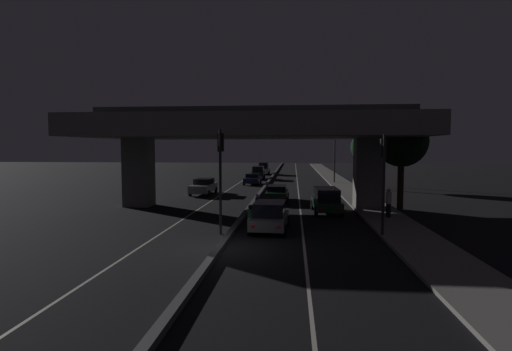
{
  "coord_description": "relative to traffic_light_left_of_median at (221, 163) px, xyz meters",
  "views": [
    {
      "loc": [
        3.23,
        -17.44,
        4.55
      ],
      "look_at": [
        -0.63,
        23.47,
        1.66
      ],
      "focal_mm": 28.0,
      "sensor_mm": 36.0,
      "label": 1
    }
  ],
  "objects": [
    {
      "name": "car_silver_lead_oncoming",
      "position": [
        -4.9,
        17.37,
        -2.95
      ],
      "size": [
        2.04,
        4.78,
        1.53
      ],
      "rotation": [
        0.0,
        0.0,
        -1.6
      ],
      "color": "gray",
      "rests_on": "ground_plane"
    },
    {
      "name": "street_lamp",
      "position": [
        8.55,
        30.59,
        1.03
      ],
      "size": [
        2.68,
        0.32,
        7.98
      ],
      "color": "#2D2D30",
      "rests_on": "ground_plane"
    },
    {
      "name": "traffic_light_right_of_median",
      "position": [
        8.28,
        0.0,
        -0.19
      ],
      "size": [
        0.3,
        0.49,
        5.19
      ],
      "color": "black",
      "rests_on": "ground_plane"
    },
    {
      "name": "car_white_fourth_oncoming",
      "position": [
        -1.21,
        46.82,
        -2.67
      ],
      "size": [
        1.83,
        4.5,
        2.03
      ],
      "rotation": [
        0.0,
        0.0,
        -1.57
      ],
      "color": "silver",
      "rests_on": "ground_plane"
    },
    {
      "name": "median_divider",
      "position": [
        0.56,
        31.94,
        -3.61
      ],
      "size": [
        0.31,
        126.0,
        0.23
      ],
      "primitive_type": "cube",
      "color": "#4C4C51",
      "rests_on": "ground_plane"
    },
    {
      "name": "roadside_tree_kerbside_near",
      "position": [
        11.6,
        9.44,
        1.24
      ],
      "size": [
        3.77,
        3.77,
        6.9
      ],
      "color": "#2D2116",
      "rests_on": "ground_plane"
    },
    {
      "name": "ground_plane",
      "position": [
        0.56,
        -3.06,
        -3.73
      ],
      "size": [
        200.0,
        200.0,
        0.0
      ],
      "primitive_type": "plane",
      "color": "black"
    },
    {
      "name": "lane_line_left_inner",
      "position": [
        -3.18,
        31.94,
        -3.72
      ],
      "size": [
        0.12,
        126.0,
        0.0
      ],
      "primitive_type": "cube",
      "color": "beige",
      "rests_on": "ground_plane"
    },
    {
      "name": "traffic_light_left_of_median",
      "position": [
        0.0,
        0.0,
        0.0
      ],
      "size": [
        0.3,
        0.49,
        5.49
      ],
      "color": "black",
      "rests_on": "ground_plane"
    },
    {
      "name": "car_grey_lead",
      "position": [
        2.52,
        0.98,
        -2.9
      ],
      "size": [
        2.14,
        4.05,
        1.6
      ],
      "rotation": [
        0.0,
        0.0,
        1.52
      ],
      "color": "#515459",
      "rests_on": "ground_plane"
    },
    {
      "name": "pedestrian_on_sidewalk",
      "position": [
        9.77,
        5.12,
        -2.65
      ],
      "size": [
        0.35,
        0.35,
        1.82
      ],
      "color": "black",
      "rests_on": "sidewalk_right"
    },
    {
      "name": "lane_line_right_inner",
      "position": [
        4.3,
        31.94,
        -3.72
      ],
      "size": [
        0.12,
        126.0,
        0.0
      ],
      "primitive_type": "cube",
      "color": "beige",
      "rests_on": "ground_plane"
    },
    {
      "name": "car_dark_green_third",
      "position": [
        2.44,
        12.88,
        -3.0
      ],
      "size": [
        1.92,
        4.84,
        1.38
      ],
      "rotation": [
        0.0,
        0.0,
        1.56
      ],
      "color": "black",
      "rests_on": "ground_plane"
    },
    {
      "name": "car_dark_green_second",
      "position": [
        6.08,
        7.4,
        -2.8
      ],
      "size": [
        2.03,
        4.46,
        1.73
      ],
      "rotation": [
        0.0,
        0.0,
        1.61
      ],
      "color": "black",
      "rests_on": "ground_plane"
    },
    {
      "name": "motorcycle_blue_filtering_mid",
      "position": [
        1.34,
        6.54,
        -3.14
      ],
      "size": [
        0.33,
        1.94,
        1.36
      ],
      "rotation": [
        0.0,
        0.0,
        1.6
      ],
      "color": "black",
      "rests_on": "ground_plane"
    },
    {
      "name": "elevated_overpass",
      "position": [
        0.56,
        9.38,
        2.05
      ],
      "size": [
        24.41,
        11.82,
        7.66
      ],
      "color": "slate",
      "rests_on": "ground_plane"
    },
    {
      "name": "motorcycle_white_filtering_near",
      "position": [
        1.44,
        1.04,
        -3.12
      ],
      "size": [
        0.33,
        1.88,
        1.42
      ],
      "rotation": [
        0.0,
        0.0,
        1.59
      ],
      "color": "black",
      "rests_on": "ground_plane"
    },
    {
      "name": "sidewalk_right",
      "position": [
        9.63,
        24.94,
        -3.65
      ],
      "size": [
        2.91,
        126.0,
        0.15
      ],
      "primitive_type": "cube",
      "color": "slate",
      "rests_on": "ground_plane"
    },
    {
      "name": "car_dark_blue_second_oncoming",
      "position": [
        -1.23,
        28.12,
        -3.05
      ],
      "size": [
        2.02,
        4.01,
        1.32
      ],
      "rotation": [
        0.0,
        0.0,
        -1.61
      ],
      "color": "#141938",
      "rests_on": "ground_plane"
    },
    {
      "name": "roadside_tree_kerbside_mid",
      "position": [
        11.73,
        24.1,
        0.84
      ],
      "size": [
        3.47,
        3.47,
        6.33
      ],
      "color": "#38281C",
      "rests_on": "ground_plane"
    },
    {
      "name": "car_dark_green_third_oncoming",
      "position": [
        -1.28,
        36.54,
        -2.75
      ],
      "size": [
        1.96,
        4.21,
        1.85
      ],
      "rotation": [
        0.0,
        0.0,
        -1.54
      ],
      "color": "black",
      "rests_on": "ground_plane"
    }
  ]
}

